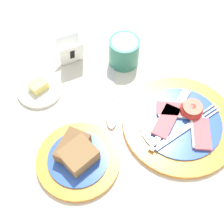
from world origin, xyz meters
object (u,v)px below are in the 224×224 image
object	(u,v)px
teaspoon_by_saucer	(112,106)
sugar_cup	(124,51)
breakfast_plate	(181,122)
number_card	(71,52)
butter_dish	(40,89)
bread_plate	(77,157)

from	to	relation	value
teaspoon_by_saucer	sugar_cup	bearing A→B (deg)	168.00
breakfast_plate	number_card	distance (m)	0.32
breakfast_plate	teaspoon_by_saucer	bearing A→B (deg)	131.94
butter_dish	number_card	size ratio (longest dim) A/B	1.50
bread_plate	butter_dish	world-z (taller)	bread_plate
butter_dish	teaspoon_by_saucer	size ratio (longest dim) A/B	0.63
bread_plate	teaspoon_by_saucer	bearing A→B (deg)	30.56
bread_plate	number_card	xyz separation A→B (m)	(0.12, 0.25, 0.02)
sugar_cup	number_card	world-z (taller)	number_card
butter_dish	number_card	distance (m)	0.12
sugar_cup	butter_dish	size ratio (longest dim) A/B	0.69
sugar_cup	bread_plate	bearing A→B (deg)	-141.73
sugar_cup	teaspoon_by_saucer	xyz separation A→B (m)	(-0.10, -0.11, -0.03)
bread_plate	sugar_cup	distance (m)	0.30
sugar_cup	teaspoon_by_saucer	distance (m)	0.15
breakfast_plate	butter_dish	bearing A→B (deg)	132.56
breakfast_plate	bread_plate	bearing A→B (deg)	169.70
breakfast_plate	sugar_cup	world-z (taller)	sugar_cup
number_card	teaspoon_by_saucer	bearing A→B (deg)	-78.14
bread_plate	sugar_cup	size ratio (longest dim) A/B	2.33
bread_plate	sugar_cup	xyz separation A→B (m)	(0.23, 0.18, 0.02)
breakfast_plate	bread_plate	xyz separation A→B (m)	(-0.24, 0.04, 0.01)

